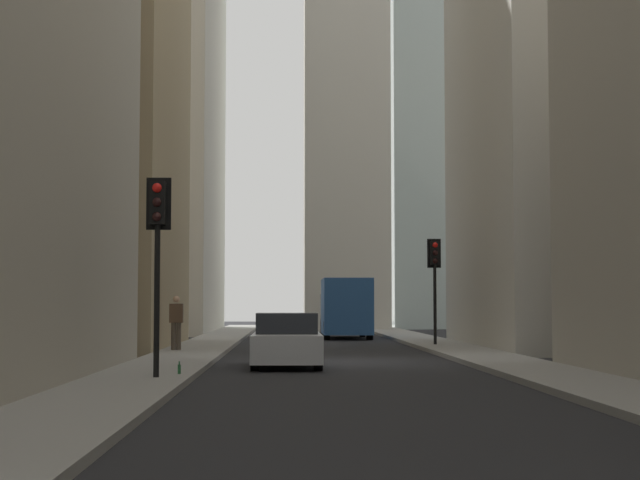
% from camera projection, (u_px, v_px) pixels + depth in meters
% --- Properties ---
extents(ground_plane, '(135.00, 135.00, 0.00)m').
position_uv_depth(ground_plane, '(336.00, 362.00, 29.04)').
color(ground_plane, black).
extents(sidewalk_right, '(90.00, 2.20, 0.14)m').
position_uv_depth(sidewalk_right, '(178.00, 360.00, 28.90)').
color(sidewalk_right, gray).
rests_on(sidewalk_right, ground_plane).
extents(sidewalk_left, '(90.00, 2.20, 0.14)m').
position_uv_depth(sidewalk_left, '(492.00, 359.00, 29.19)').
color(sidewalk_left, gray).
rests_on(sidewalk_left, ground_plane).
extents(building_left_midfar, '(13.54, 10.00, 19.73)m').
position_uv_depth(building_left_midfar, '(603.00, 88.00, 38.60)').
color(building_left_midfar, '#B7B2A5').
rests_on(building_left_midfar, ground_plane).
extents(building_right_midfar, '(12.05, 10.00, 23.48)m').
position_uv_depth(building_right_midfar, '(41.00, 33.00, 37.85)').
color(building_right_midfar, '#9E8966').
rests_on(building_right_midfar, ground_plane).
extents(building_right_far, '(17.18, 10.50, 31.05)m').
position_uv_depth(building_right_far, '(132.00, 69.00, 59.96)').
color(building_right_far, '#B7B2A5').
rests_on(building_right_far, ground_plane).
extents(church_spire, '(5.75, 5.75, 36.44)m').
position_uv_depth(church_spire, '(345.00, 32.00, 64.70)').
color(church_spire, '#B7B2A5').
rests_on(church_spire, ground_plane).
extents(delivery_truck, '(6.46, 2.25, 2.84)m').
position_uv_depth(delivery_truck, '(345.00, 308.00, 48.93)').
color(delivery_truck, '#285699').
rests_on(delivery_truck, ground_plane).
extents(sedan_silver, '(4.30, 1.78, 1.42)m').
position_uv_depth(sedan_silver, '(287.00, 342.00, 26.60)').
color(sedan_silver, '#B7BABF').
rests_on(sedan_silver, ground_plane).
extents(traffic_light_foreground, '(0.43, 0.52, 4.16)m').
position_uv_depth(traffic_light_foreground, '(158.00, 229.00, 21.12)').
color(traffic_light_foreground, black).
rests_on(traffic_light_foreground, sidewalk_right).
extents(traffic_light_midblock, '(0.43, 0.52, 3.98)m').
position_uv_depth(traffic_light_midblock, '(435.00, 266.00, 38.27)').
color(traffic_light_midblock, black).
rests_on(traffic_light_midblock, sidewalk_left).
extents(pedestrian, '(0.26, 0.44, 1.78)m').
position_uv_depth(pedestrian, '(176.00, 320.00, 33.52)').
color(pedestrian, '#473D33').
rests_on(pedestrian, sidewalk_right).
extents(discarded_bottle, '(0.07, 0.07, 0.27)m').
position_uv_depth(discarded_bottle, '(179.00, 369.00, 21.94)').
color(discarded_bottle, '#236033').
rests_on(discarded_bottle, sidewalk_right).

